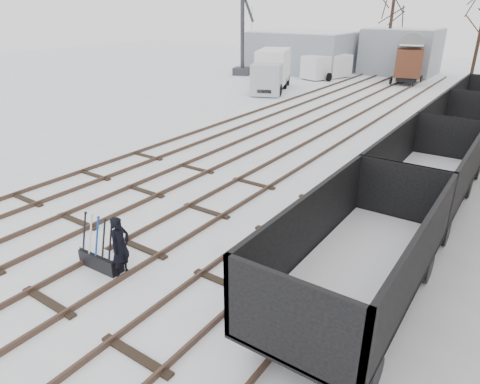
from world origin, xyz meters
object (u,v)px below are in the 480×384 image
object	(u,v)px
ground_frame	(101,258)
box_van_wagon	(409,61)
panel_van	(327,66)
freight_wagon_a	(356,271)
crane	(243,52)
worker	(120,247)
lorry	(271,70)

from	to	relation	value
ground_frame	box_van_wagon	xyz separation A→B (m)	(-1.48, 35.59, 1.71)
ground_frame	panel_van	bearing A→B (deg)	102.21
freight_wagon_a	box_van_wagon	distance (m)	34.24
ground_frame	crane	xyz separation A→B (m)	(-16.81, 31.61, 1.90)
crane	freight_wagon_a	bearing A→B (deg)	-69.96
worker	crane	bearing A→B (deg)	21.87
worker	panel_van	world-z (taller)	panel_van
ground_frame	lorry	xyz separation A→B (m)	(-9.86, 25.47, 1.37)
lorry	crane	xyz separation A→B (m)	(-6.95, 6.14, 0.53)
box_van_wagon	panel_van	distance (m)	7.47
ground_frame	crane	bearing A→B (deg)	115.83
worker	panel_van	bearing A→B (deg)	8.33
freight_wagon_a	box_van_wagon	bearing A→B (deg)	102.94
box_van_wagon	lorry	xyz separation A→B (m)	(-8.39, -10.11, -0.34)
crane	panel_van	bearing A→B (deg)	-0.89
worker	lorry	world-z (taller)	lorry
panel_van	crane	distance (m)	8.51
ground_frame	lorry	bearing A→B (deg)	108.99
worker	box_van_wagon	xyz separation A→B (m)	(-2.23, 35.49, 1.15)
ground_frame	freight_wagon_a	size ratio (longest dim) A/B	0.23
ground_frame	freight_wagon_a	bearing A→B (deg)	17.64
lorry	panel_van	world-z (taller)	lorry
worker	freight_wagon_a	size ratio (longest dim) A/B	0.26
ground_frame	lorry	world-z (taller)	lorry
box_van_wagon	lorry	size ratio (longest dim) A/B	0.66
freight_wagon_a	crane	distance (m)	37.33
lorry	crane	distance (m)	9.29
worker	crane	distance (m)	36.10
worker	lorry	distance (m)	27.51
freight_wagon_a	panel_van	world-z (taller)	freight_wagon_a
worker	panel_van	size ratio (longest dim) A/B	0.31
freight_wagon_a	lorry	size ratio (longest dim) A/B	0.88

